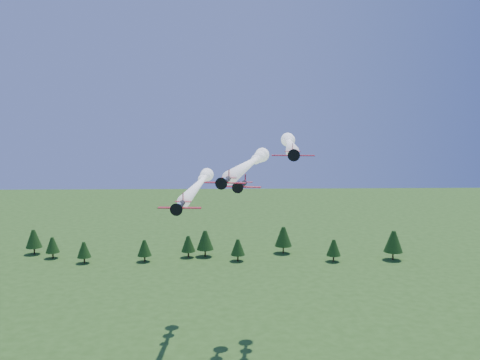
{
  "coord_description": "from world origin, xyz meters",
  "views": [
    {
      "loc": [
        -1.32,
        -97.6,
        58.5
      ],
      "look_at": [
        1.41,
        0.0,
        45.75
      ],
      "focal_mm": 40.0,
      "sensor_mm": 36.0,
      "label": 1
    }
  ],
  "objects_px": {
    "plane_right": "(290,143)",
    "plane_slot": "(242,185)",
    "plane_lead": "(251,163)",
    "plane_left": "(199,183)"
  },
  "relations": [
    {
      "from": "plane_left",
      "to": "plane_slot",
      "type": "distance_m",
      "value": 27.28
    },
    {
      "from": "plane_lead",
      "to": "plane_left",
      "type": "relative_size",
      "value": 0.98
    },
    {
      "from": "plane_lead",
      "to": "plane_left",
      "type": "distance_m",
      "value": 17.67
    },
    {
      "from": "plane_lead",
      "to": "plane_right",
      "type": "height_order",
      "value": "plane_right"
    },
    {
      "from": "plane_left",
      "to": "plane_lead",
      "type": "bearing_deg",
      "value": -38.58
    },
    {
      "from": "plane_left",
      "to": "plane_right",
      "type": "bearing_deg",
      "value": -9.61
    },
    {
      "from": "plane_lead",
      "to": "plane_left",
      "type": "bearing_deg",
      "value": 147.85
    },
    {
      "from": "plane_right",
      "to": "plane_slot",
      "type": "bearing_deg",
      "value": -115.33
    },
    {
      "from": "plane_right",
      "to": "plane_slot",
      "type": "height_order",
      "value": "plane_right"
    },
    {
      "from": "plane_left",
      "to": "plane_slot",
      "type": "bearing_deg",
      "value": -64.85
    }
  ]
}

